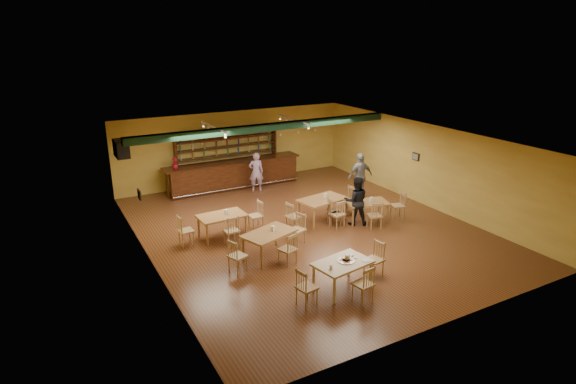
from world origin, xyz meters
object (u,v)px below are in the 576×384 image
dining_table_d (366,211)px  dining_table_c (269,245)px  bar_counter (234,174)px  dining_table_a (222,226)px  near_table (342,276)px  patron_bar (256,172)px  patron_right_a (356,201)px  dining_table_b (322,210)px

dining_table_d → dining_table_c: bearing=-152.9°
bar_counter → dining_table_a: size_ratio=3.93×
near_table → patron_bar: 8.16m
dining_table_a → near_table: 4.67m
patron_bar → patron_right_a: 4.95m
dining_table_b → patron_right_a: bearing=-54.8°
dining_table_a → dining_table_b: size_ratio=0.92×
dining_table_c → patron_bar: size_ratio=0.94×
dining_table_b → patron_bar: size_ratio=0.99×
dining_table_c → dining_table_a: bearing=89.4°
dining_table_a → near_table: size_ratio=1.04×
bar_counter → patron_bar: (0.62, -0.83, 0.23)m
bar_counter → dining_table_d: bearing=-65.4°
dining_table_d → patron_right_a: (-0.50, -0.06, 0.48)m
dining_table_a → near_table: near_table is taller
dining_table_b → dining_table_c: (-2.78, -1.59, -0.02)m
dining_table_c → patron_right_a: (3.58, 0.79, 0.45)m
dining_table_b → patron_bar: bearing=88.9°
dining_table_d → patron_right_a: 0.69m
bar_counter → patron_right_a: (2.03, -5.57, 0.26)m
near_table → dining_table_d: bearing=35.7°
dining_table_d → dining_table_a: bearing=-177.9°
patron_bar → patron_right_a: (1.40, -4.75, 0.03)m
dining_table_a → dining_table_c: 2.07m
dining_table_c → near_table: size_ratio=1.07×
bar_counter → patron_bar: bearing=-53.0°
dining_table_a → dining_table_b: 3.46m
dining_table_b → near_table: size_ratio=1.13×
dining_table_a → dining_table_c: bearing=-73.9°
dining_table_b → dining_table_d: dining_table_b is taller
dining_table_a → near_table: bearing=-74.6°
dining_table_a → patron_bar: (2.84, 3.58, 0.43)m
dining_table_d → near_table: near_table is taller
dining_table_a → patron_right_a: 4.42m
dining_table_b → dining_table_c: dining_table_b is taller
dining_table_d → patron_bar: (-1.91, 4.69, 0.45)m
patron_right_a → dining_table_c: bearing=40.2°
bar_counter → patron_right_a: 5.93m
dining_table_b → patron_right_a: (0.80, -0.80, 0.43)m
near_table → patron_right_a: size_ratio=0.85×
dining_table_c → patron_bar: bearing=49.4°
dining_table_c → near_table: bearing=-91.8°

